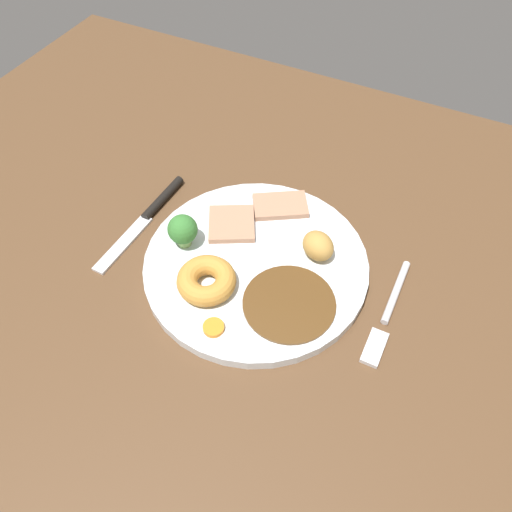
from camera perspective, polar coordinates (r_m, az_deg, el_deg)
name	(u,v)px	position (r cm, az deg, el deg)	size (l,w,h in cm)	color
dining_table	(268,268)	(66.14, 1.35, -1.30)	(120.00, 84.00, 3.60)	brown
dinner_plate	(256,265)	(63.26, 0.00, -0.96)	(27.69, 27.69, 1.40)	white
gravy_pool	(289,303)	(59.03, 3.73, -5.29)	(10.81, 10.81, 0.30)	#563819
meat_slice_main	(232,224)	(66.24, -2.74, 3.62)	(6.03, 5.86, 0.80)	tan
meat_slice_under	(280,206)	(68.50, 2.73, 5.65)	(7.12, 4.49, 0.80)	tan
yorkshire_pudding	(206,280)	(59.70, -5.55, -2.72)	(7.01, 7.01, 2.47)	#C68938
roast_potato_left	(318,246)	(62.55, 6.95, 1.15)	(4.29, 3.53, 3.32)	#BC8C42
carrot_coin_front	(214,328)	(57.23, -4.77, -7.96)	(2.41, 2.41, 0.58)	orange
broccoli_floret	(183,230)	(63.27, -8.19, 2.89)	(3.73, 3.73, 4.51)	#8CB766
fork	(387,314)	(61.44, 14.47, -6.26)	(2.01, 15.25, 0.90)	silver
knife	(149,214)	(70.71, -11.86, 4.61)	(2.16, 18.54, 1.20)	black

